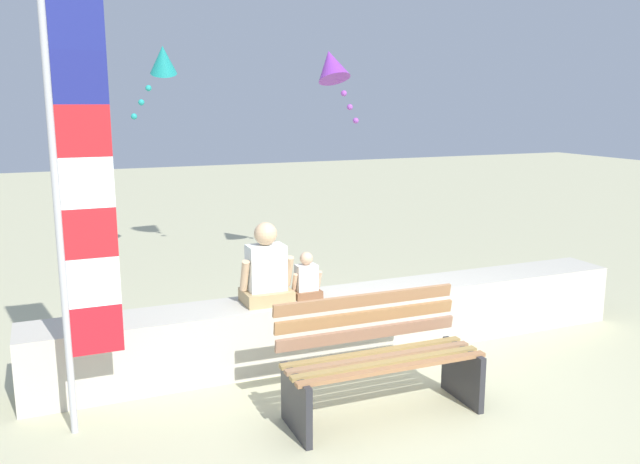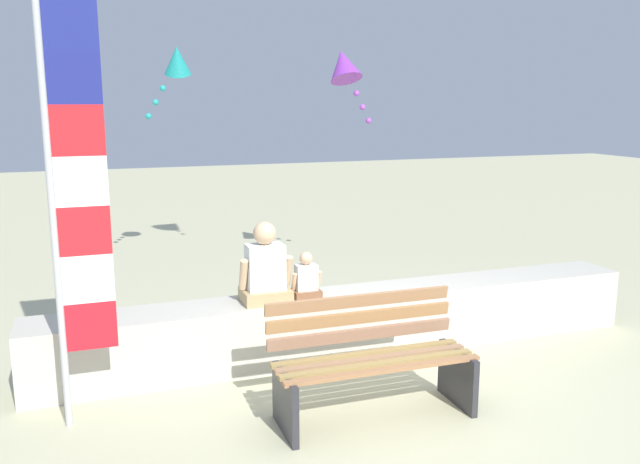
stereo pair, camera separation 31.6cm
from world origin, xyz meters
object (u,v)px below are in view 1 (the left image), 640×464
Objects in this scene: flag_banner at (77,198)px; kite_teal at (162,61)px; person_child at (306,280)px; kite_purple at (332,66)px; park_bench at (379,361)px; person_adult at (266,272)px.

flag_banner is 4.46m from kite_teal.
kite_purple reaches higher than person_child.
kite_purple reaches higher than park_bench.
park_bench is 4.73m from kite_purple.
person_child is at bearing 18.16° from flag_banner.
kite_teal is at bearing 98.86° from park_bench.
park_bench is 2.12× the size of person_adult.
kite_teal reaches higher than park_bench.
kite_purple reaches higher than person_adult.
flag_banner is at bearing -135.66° from kite_purple.
person_adult is 4.00m from kite_teal.
flag_banner is (-2.05, 0.57, 1.30)m from park_bench.
park_bench is 1.51× the size of kite_purple.
kite_teal reaches higher than flag_banner.
person_adult is 0.71× the size of kite_purple.
flag_banner is at bearing 164.52° from park_bench.
flag_banner is (-1.55, -0.64, 0.83)m from person_adult.
person_adult is at bearing -86.24° from kite_teal.
kite_purple is (2.04, -0.80, -0.06)m from kite_teal.
person_adult reaches higher than park_bench.
kite_teal is at bearing 100.03° from person_child.
kite_teal is at bearing 93.76° from person_adult.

